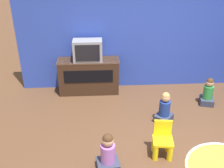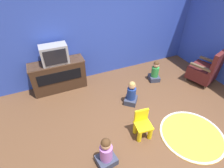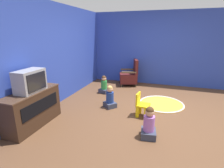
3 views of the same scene
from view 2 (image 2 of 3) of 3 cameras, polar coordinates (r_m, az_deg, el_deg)
name	(u,v)px [view 2 (image 2 of 3)]	position (r m, az deg, el deg)	size (l,w,h in m)	color
ground_plane	(161,128)	(3.65, 15.63, -13.81)	(30.00, 30.00, 0.00)	brown
wall_back	(102,27)	(4.54, -3.14, 18.12)	(5.49, 0.12, 2.59)	#2D47B2
tv_cabinet	(59,75)	(4.43, -16.97, 2.77)	(1.27, 0.44, 0.74)	#382316
television	(54,54)	(4.12, -18.32, 9.17)	(0.58, 0.33, 0.43)	#939399
black_armchair	(205,70)	(5.07, 28.07, 3.93)	(0.74, 0.76, 0.94)	brown
yellow_kid_chair	(143,126)	(3.32, 9.95, -13.44)	(0.32, 0.31, 0.54)	yellow
play_mat	(192,134)	(3.74, 24.57, -14.76)	(1.19, 1.19, 0.04)	gold
child_watching_left	(155,72)	(4.73, 13.84, 3.77)	(0.32, 0.34, 0.57)	#33384C
child_watching_center	(106,153)	(2.92, -1.92, -21.67)	(0.34, 0.31, 0.60)	#33384C
child_watching_right	(131,94)	(3.90, 6.33, -3.25)	(0.39, 0.39, 0.58)	#33384C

